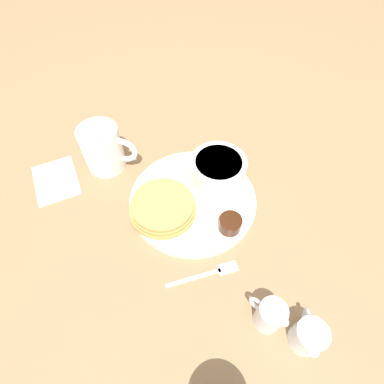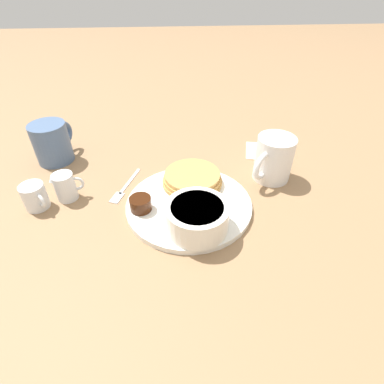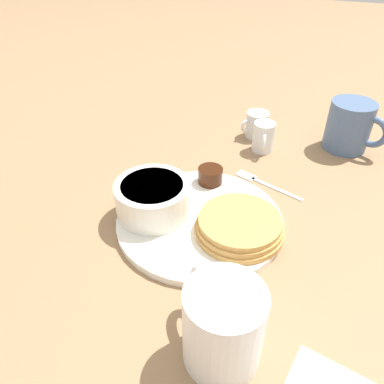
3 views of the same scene
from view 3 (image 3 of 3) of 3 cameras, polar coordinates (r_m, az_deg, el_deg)
The scene contains 11 objects.
ground_plane at distance 0.59m, azimuth 1.16°, elevation -4.78°, with size 4.00×4.00×0.00m, color #93704C.
plate at distance 0.59m, azimuth 1.16°, elevation -4.34°, with size 0.26×0.26×0.01m.
pancake_stack at distance 0.56m, azimuth 7.24°, elevation -5.09°, with size 0.13×0.13×0.03m.
bowl at distance 0.58m, azimuth -5.99°, elevation -0.79°, with size 0.12×0.12×0.05m.
syrup_cup at distance 0.65m, azimuth 2.80°, elevation 2.54°, with size 0.04×0.04×0.03m.
butter_ramekin at distance 0.61m, azimuth -7.46°, elevation -0.68°, with size 0.05×0.05×0.04m.
coffee_mug at distance 0.41m, azimuth 4.58°, elevation -19.51°, with size 0.10×0.10×0.10m.
creamer_pitcher_near at distance 0.78m, azimuth 10.84°, elevation 8.27°, with size 0.07×0.04×0.06m.
creamer_pitcher_far at distance 0.83m, azimuth 9.84°, elevation 10.13°, with size 0.06×0.06×0.06m.
fork at distance 0.69m, azimuth 10.45°, elevation 1.57°, with size 0.06×0.13×0.00m.
second_mug at distance 0.83m, azimuth 22.95°, elevation 9.22°, with size 0.09×0.12×0.10m.
Camera 3 is at (-0.42, -0.14, 0.40)m, focal length 35.00 mm.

